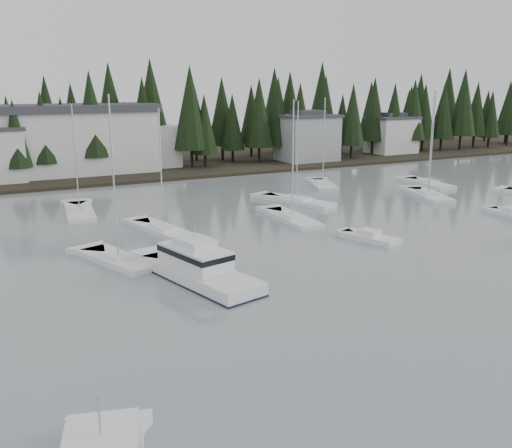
{
  "coord_description": "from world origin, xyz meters",
  "views": [
    {
      "loc": [
        -21.95,
        -12.68,
        14.66
      ],
      "look_at": [
        0.69,
        30.84,
        2.5
      ],
      "focal_mm": 40.0,
      "sensor_mm": 36.0,
      "label": 1
    }
  ],
  "objects": [
    {
      "name": "sailboat_9",
      "position": [
        24.58,
        55.65,
        0.07
      ],
      "size": [
        5.8,
        8.89,
        13.26
      ],
      "rotation": [
        0.0,
        0.0,
        1.19
      ],
      "color": "white",
      "rests_on": "ground"
    },
    {
      "name": "sailboat_8",
      "position": [
        32.47,
        42.48,
        0.07
      ],
      "size": [
        5.81,
        10.02,
        14.31
      ],
      "rotation": [
        0.0,
        0.0,
        1.25
      ],
      "color": "white",
      "rests_on": "ground"
    },
    {
      "name": "sailboat_6",
      "position": [
        15.07,
        47.41,
        0.06
      ],
      "size": [
        6.17,
        10.8,
        13.12
      ],
      "rotation": [
        0.0,
        0.0,
        1.92
      ],
      "color": "white",
      "rests_on": "ground"
    },
    {
      "name": "sailboat_5",
      "position": [
        -11.11,
        33.25,
        0.08
      ],
      "size": [
        5.6,
        9.13,
        14.37
      ],
      "rotation": [
        0.0,
        0.0,
        1.9
      ],
      "color": "white",
      "rests_on": "ground"
    },
    {
      "name": "sailboat_7",
      "position": [
        -10.43,
        53.67,
        0.06
      ],
      "size": [
        4.18,
        10.37,
        12.93
      ],
      "rotation": [
        0.0,
        0.0,
        1.45
      ],
      "color": "white",
      "rests_on": "ground"
    },
    {
      "name": "sailboat_10",
      "position": [
        9.6,
        39.44,
        0.07
      ],
      "size": [
        3.37,
        9.93,
        13.55
      ],
      "rotation": [
        0.0,
        0.0,
        1.51
      ],
      "color": "white",
      "rests_on": "ground"
    },
    {
      "name": "sailboat_2",
      "position": [
        -4.59,
        40.91,
        0.06
      ],
      "size": [
        4.64,
        10.42,
        12.85
      ],
      "rotation": [
        0.0,
        0.0,
        1.77
      ],
      "color": "white",
      "rests_on": "ground"
    },
    {
      "name": "cabin_cruiser_center",
      "position": [
        -6.82,
        25.91,
        0.75
      ],
      "size": [
        6.18,
        12.18,
        5.01
      ],
      "rotation": [
        0.0,
        0.0,
        1.8
      ],
      "color": "white",
      "rests_on": "ground"
    },
    {
      "name": "runabout_1",
      "position": [
        12.04,
        29.09,
        0.13
      ],
      "size": [
        3.85,
        6.24,
        1.42
      ],
      "rotation": [
        0.0,
        0.0,
        1.87
      ],
      "color": "white",
      "rests_on": "ground"
    },
    {
      "name": "house_east_a",
      "position": [
        36.0,
        78.0,
        4.9
      ],
      "size": [
        10.6,
        8.48,
        9.25
      ],
      "color": "#999EA0",
      "rests_on": "ground"
    },
    {
      "name": "house_east_b",
      "position": [
        58.0,
        80.0,
        4.4
      ],
      "size": [
        9.54,
        7.42,
        8.25
      ],
      "color": "silver",
      "rests_on": "ground"
    },
    {
      "name": "sailboat_3",
      "position": [
        38.99,
        49.35,
        0.08
      ],
      "size": [
        3.87,
        9.38,
        14.24
      ],
      "rotation": [
        0.0,
        0.0,
        1.47
      ],
      "color": "white",
      "rests_on": "ground"
    },
    {
      "name": "runabout_2",
      "position": [
        32.53,
        29.47,
        0.13
      ],
      "size": [
        3.05,
        6.76,
        1.42
      ],
      "rotation": [
        0.0,
        0.0,
        1.44
      ],
      "color": "white",
      "rests_on": "ground"
    },
    {
      "name": "far_shore_land",
      "position": [
        0.0,
        97.0,
        0.0
      ],
      "size": [
        240.0,
        54.0,
        1.0
      ],
      "primitive_type": "cube",
      "color": "black",
      "rests_on": "ground"
    },
    {
      "name": "conifer_treeline",
      "position": [
        0.0,
        86.0,
        0.0
      ],
      "size": [
        200.0,
        22.0,
        20.0
      ],
      "primitive_type": null,
      "color": "black",
      "rests_on": "ground"
    },
    {
      "name": "harbor_inn",
      "position": [
        -2.96,
        82.34,
        5.78
      ],
      "size": [
        29.5,
        11.5,
        10.9
      ],
      "color": "silver",
      "rests_on": "ground"
    }
  ]
}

